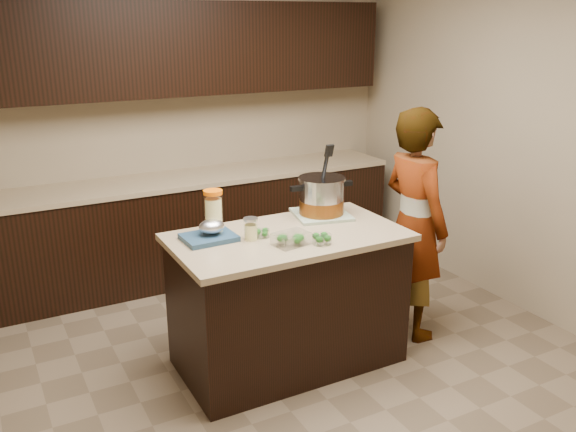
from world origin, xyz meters
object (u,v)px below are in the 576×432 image
at_px(lemonade_pitcher, 214,215).
at_px(person, 414,224).
at_px(island, 288,299).
at_px(stock_pot, 321,198).

height_order(lemonade_pitcher, person, person).
bearing_deg(island, stock_pot, 30.43).
distance_m(island, lemonade_pitcher, 0.74).
relative_size(stock_pot, lemonade_pitcher, 1.59).
xyz_separation_m(island, person, (0.98, -0.04, 0.37)).
xyz_separation_m(island, stock_pot, (0.38, 0.22, 0.57)).
bearing_deg(stock_pot, lemonade_pitcher, -171.52).
bearing_deg(person, stock_pot, 66.67).
distance_m(lemonade_pitcher, person, 1.43).
xyz_separation_m(stock_pot, lemonade_pitcher, (-0.79, -0.02, 0.01)).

